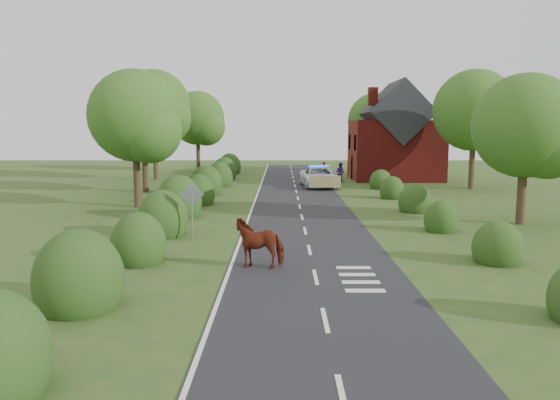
{
  "coord_description": "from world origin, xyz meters",
  "views": [
    {
      "loc": [
        -1.1,
        -21.33,
        4.88
      ],
      "look_at": [
        -1.19,
        5.46,
        1.3
      ],
      "focal_mm": 35.0,
      "sensor_mm": 36.0,
      "label": 1
    }
  ],
  "objects_px": {
    "road_sign": "(192,202)",
    "cow": "(260,246)",
    "police_van": "(319,177)",
    "pedestrian_purple": "(340,172)",
    "pedestrian_red": "(323,171)"
  },
  "relations": [
    {
      "from": "road_sign",
      "to": "police_van",
      "type": "relative_size",
      "value": 0.41
    },
    {
      "from": "road_sign",
      "to": "pedestrian_purple",
      "type": "bearing_deg",
      "value": 70.18
    },
    {
      "from": "cow",
      "to": "pedestrian_red",
      "type": "xyz_separation_m",
      "value": [
        4.62,
        31.31,
        0.15
      ]
    },
    {
      "from": "cow",
      "to": "pedestrian_purple",
      "type": "height_order",
      "value": "pedestrian_purple"
    },
    {
      "from": "cow",
      "to": "pedestrian_red",
      "type": "height_order",
      "value": "pedestrian_red"
    },
    {
      "from": "road_sign",
      "to": "police_van",
      "type": "xyz_separation_m",
      "value": [
        6.96,
        21.29,
        -0.83
      ]
    },
    {
      "from": "cow",
      "to": "police_van",
      "type": "relative_size",
      "value": 0.33
    },
    {
      "from": "road_sign",
      "to": "pedestrian_purple",
      "type": "height_order",
      "value": "road_sign"
    },
    {
      "from": "police_van",
      "to": "pedestrian_purple",
      "type": "bearing_deg",
      "value": 56.79
    },
    {
      "from": "police_van",
      "to": "cow",
      "type": "bearing_deg",
      "value": -103.4
    },
    {
      "from": "police_van",
      "to": "road_sign",
      "type": "bearing_deg",
      "value": -113.04
    },
    {
      "from": "road_sign",
      "to": "cow",
      "type": "bearing_deg",
      "value": -55.52
    },
    {
      "from": "road_sign",
      "to": "cow",
      "type": "height_order",
      "value": "road_sign"
    },
    {
      "from": "pedestrian_purple",
      "to": "road_sign",
      "type": "bearing_deg",
      "value": 108.26
    },
    {
      "from": "police_van",
      "to": "pedestrian_purple",
      "type": "xyz_separation_m",
      "value": [
        2.16,
        4.02,
        0.06
      ]
    }
  ]
}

